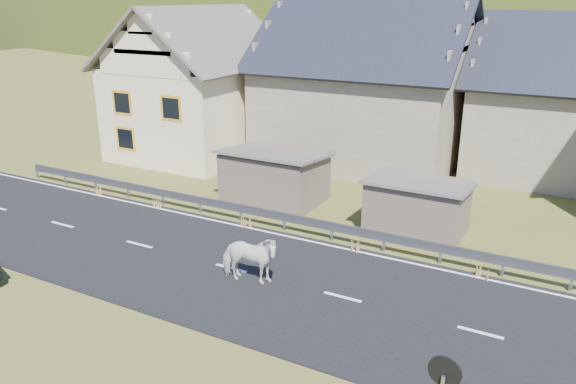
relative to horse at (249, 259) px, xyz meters
The scene contains 12 objects.
ground 1.46m from the horse, 153.37° to the left, with size 160.00×160.00×0.00m, color #46511A.
road 1.45m from the horse, 153.37° to the left, with size 60.00×7.00×0.04m, color black.
lane_markings 1.43m from the horse, 153.37° to the left, with size 60.00×6.60×0.01m, color silver.
guardrail 4.35m from the horse, 104.03° to the left, with size 28.10×0.09×0.75m.
shed_left 7.66m from the horse, 113.47° to the left, with size 4.30×3.30×2.40m, color #706356.
shed_right 7.38m from the horse, 62.15° to the left, with size 3.80×2.90×2.20m, color #706356.
house_cream 17.07m from the horse, 131.43° to the left, with size 7.80×9.80×8.30m.
house_stone_a 16.11m from the horse, 97.53° to the left, with size 10.80×9.80×8.90m.
house_stone_b 19.54m from the horse, 65.61° to the left, with size 9.80×8.80×8.10m.
mountain 181.77m from the horse, 88.75° to the left, with size 440.00×280.00×260.00m, color #28370F.
conifer_patch 124.03m from the horse, 116.89° to the left, with size 76.00×50.00×28.00m, color black.
horse is the anchor object (origin of this frame).
Camera 1 is at (9.58, -13.86, 8.54)m, focal length 35.00 mm.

